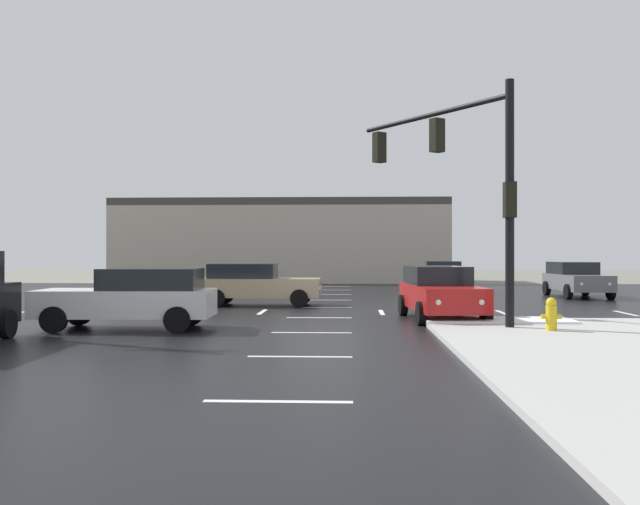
# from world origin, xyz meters

# --- Properties ---
(ground_plane) EXTENTS (120.00, 120.00, 0.00)m
(ground_plane) POSITION_xyz_m (0.00, 0.00, 0.00)
(ground_plane) COLOR slate
(road_asphalt) EXTENTS (44.00, 44.00, 0.02)m
(road_asphalt) POSITION_xyz_m (0.00, 0.00, 0.01)
(road_asphalt) COLOR black
(road_asphalt) RESTS_ON ground_plane
(snow_strip_curbside) EXTENTS (4.00, 1.60, 0.06)m
(snow_strip_curbside) POSITION_xyz_m (5.00, -4.00, 0.17)
(snow_strip_curbside) COLOR white
(snow_strip_curbside) RESTS_ON sidewalk_corner
(lane_markings) EXTENTS (36.15, 36.15, 0.01)m
(lane_markings) POSITION_xyz_m (1.20, -1.38, 0.02)
(lane_markings) COLOR silver
(lane_markings) RESTS_ON road_asphalt
(traffic_signal_mast) EXTENTS (3.63, 5.08, 6.23)m
(traffic_signal_mast) POSITION_xyz_m (4.01, -4.22, 4.32)
(traffic_signal_mast) COLOR black
(traffic_signal_mast) RESTS_ON sidewalk_corner
(fire_hydrant) EXTENTS (0.48, 0.26, 0.79)m
(fire_hydrant) POSITION_xyz_m (5.79, -6.29, 0.54)
(fire_hydrant) COLOR gold
(fire_hydrant) RESTS_ON sidewalk_corner
(strip_building_background) EXTENTS (22.48, 8.00, 5.64)m
(strip_building_background) POSITION_xyz_m (-3.78, 25.55, 2.82)
(strip_building_background) COLOR #BCB29E
(strip_building_background) RESTS_ON ground_plane
(sedan_white) EXTENTS (4.60, 2.17, 1.58)m
(sedan_white) POSITION_xyz_m (-4.70, -5.37, 0.85)
(sedan_white) COLOR white
(sedan_white) RESTS_ON road_asphalt
(sedan_grey) EXTENTS (2.08, 4.56, 1.58)m
(sedan_grey) POSITION_xyz_m (11.12, 8.59, 0.85)
(sedan_grey) COLOR slate
(sedan_grey) RESTS_ON road_asphalt
(sedan_red) EXTENTS (2.33, 4.65, 1.58)m
(sedan_red) POSITION_xyz_m (3.64, -2.33, 0.85)
(sedan_red) COLOR #B21919
(sedan_red) RESTS_ON road_asphalt
(sedan_tan) EXTENTS (4.55, 2.05, 1.58)m
(sedan_tan) POSITION_xyz_m (-2.61, 2.92, 0.85)
(sedan_tan) COLOR tan
(sedan_tan) RESTS_ON road_asphalt
(sedan_blue) EXTENTS (2.21, 4.61, 1.58)m
(sedan_blue) POSITION_xyz_m (5.58, 12.30, 0.85)
(sedan_blue) COLOR navy
(sedan_blue) RESTS_ON road_asphalt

